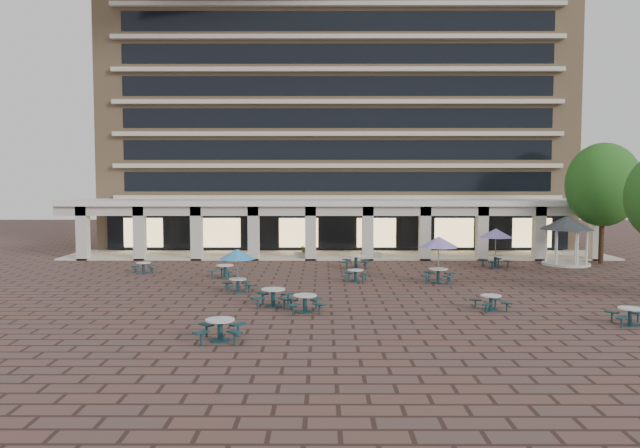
# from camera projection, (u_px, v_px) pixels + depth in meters

# --- Properties ---
(ground) EXTENTS (120.00, 120.00, 0.00)m
(ground) POSITION_uv_depth(u_px,v_px,m) (345.00, 289.00, 33.84)
(ground) COLOR brown
(ground) RESTS_ON ground
(apartment_building) EXTENTS (40.00, 15.50, 25.20)m
(apartment_building) POSITION_uv_depth(u_px,v_px,m) (336.00, 109.00, 58.37)
(apartment_building) COLOR tan
(apartment_building) RESTS_ON ground
(retail_arcade) EXTENTS (42.00, 6.60, 4.40)m
(retail_arcade) POSITION_uv_depth(u_px,v_px,m) (338.00, 218.00, 48.39)
(retail_arcade) COLOR white
(retail_arcade) RESTS_ON ground
(picnic_table_0) EXTENTS (1.86, 1.86, 0.81)m
(picnic_table_0) POSITION_uv_depth(u_px,v_px,m) (220.00, 328.00, 22.85)
(picnic_table_0) COLOR #164044
(picnic_table_0) RESTS_ON ground
(picnic_table_1) EXTENTS (1.94, 1.94, 0.79)m
(picnic_table_1) POSITION_uv_depth(u_px,v_px,m) (305.00, 302.00, 27.82)
(picnic_table_1) COLOR #164044
(picnic_table_1) RESTS_ON ground
(picnic_table_2) EXTENTS (1.80, 1.80, 0.70)m
(picnic_table_2) POSITION_uv_depth(u_px,v_px,m) (491.00, 301.00, 28.26)
(picnic_table_2) COLOR #164044
(picnic_table_2) RESTS_ON ground
(picnic_table_3) EXTENTS (1.71, 1.71, 0.72)m
(picnic_table_3) POSITION_uv_depth(u_px,v_px,m) (630.00, 315.00, 25.34)
(picnic_table_3) COLOR #164044
(picnic_table_3) RESTS_ON ground
(picnic_table_4) EXTENTS (1.96, 1.96, 2.26)m
(picnic_table_4) POSITION_uv_depth(u_px,v_px,m) (238.00, 256.00, 32.85)
(picnic_table_4) COLOR #164044
(picnic_table_4) RESTS_ON ground
(picnic_table_5) EXTENTS (2.02, 2.02, 0.85)m
(picnic_table_5) POSITION_uv_depth(u_px,v_px,m) (273.00, 296.00, 29.09)
(picnic_table_5) COLOR #164044
(picnic_table_5) RESTS_ON ground
(picnic_table_6) EXTENTS (2.30, 2.30, 2.66)m
(picnic_table_6) POSITION_uv_depth(u_px,v_px,m) (439.00, 244.00, 35.76)
(picnic_table_6) COLOR #164044
(picnic_table_6) RESTS_ON ground
(picnic_table_8) EXTENTS (1.81, 1.81, 0.67)m
(picnic_table_8) POSITION_uv_depth(u_px,v_px,m) (143.00, 267.00, 39.70)
(picnic_table_8) COLOR #164044
(picnic_table_8) RESTS_ON ground
(picnic_table_9) EXTENTS (1.79, 1.79, 0.70)m
(picnic_table_9) POSITION_uv_depth(u_px,v_px,m) (356.00, 274.00, 36.30)
(picnic_table_9) COLOR #164044
(picnic_table_9) RESTS_ON ground
(picnic_table_10) EXTENTS (1.97, 1.97, 0.86)m
(picnic_table_10) POSITION_uv_depth(u_px,v_px,m) (356.00, 261.00, 41.82)
(picnic_table_10) COLOR #164044
(picnic_table_10) RESTS_ON ground
(picnic_table_11) EXTENTS (2.27, 2.27, 2.62)m
(picnic_table_11) POSITION_uv_depth(u_px,v_px,m) (496.00, 235.00, 42.17)
(picnic_table_11) COLOR #164044
(picnic_table_11) RESTS_ON ground
(picnic_table_12) EXTENTS (2.11, 2.11, 0.78)m
(picnic_table_12) POSITION_uv_depth(u_px,v_px,m) (225.00, 270.00, 37.76)
(picnic_table_12) COLOR #164044
(picnic_table_12) RESTS_ON ground
(gazebo) EXTENTS (3.64, 3.64, 3.39)m
(gazebo) POSITION_uv_depth(u_px,v_px,m) (567.00, 228.00, 43.30)
(gazebo) COLOR beige
(gazebo) RESTS_ON ground
(tree_east_c) EXTENTS (5.13, 5.13, 8.55)m
(tree_east_c) POSITION_uv_depth(u_px,v_px,m) (603.00, 185.00, 43.87)
(tree_east_c) COLOR #3C2A18
(tree_east_c) RESTS_ON ground
(planter_left) EXTENTS (1.50, 0.67, 1.15)m
(planter_left) POSITION_uv_depth(u_px,v_px,m) (304.00, 254.00, 46.69)
(planter_left) COLOR #9B9B96
(planter_left) RESTS_ON ground
(planter_right) EXTENTS (1.50, 0.65, 1.19)m
(planter_right) POSITION_uv_depth(u_px,v_px,m) (371.00, 253.00, 46.67)
(planter_right) COLOR #9B9B96
(planter_right) RESTS_ON ground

